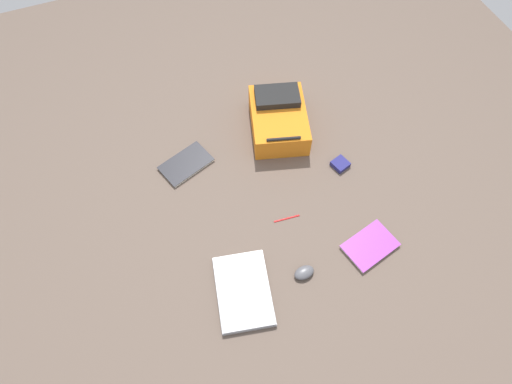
{
  "coord_description": "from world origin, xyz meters",
  "views": [
    {
      "loc": [
        -1.04,
        0.46,
        1.98
      ],
      "look_at": [
        0.03,
        0.04,
        0.02
      ],
      "focal_mm": 30.98,
      "sensor_mm": 36.0,
      "label": 1
    }
  ],
  "objects_px": {
    "backpack": "(278,118)",
    "laptop": "(243,291)",
    "book_blue": "(186,164)",
    "earbud_pouch": "(340,164)",
    "book_red": "(370,246)",
    "computer_mouse": "(304,273)",
    "pen_black": "(287,218)"
  },
  "relations": [
    {
      "from": "computer_mouse",
      "to": "earbud_pouch",
      "type": "relative_size",
      "value": 1.23
    },
    {
      "from": "book_blue",
      "to": "backpack",
      "type": "bearing_deg",
      "value": -84.28
    },
    {
      "from": "book_red",
      "to": "computer_mouse",
      "type": "bearing_deg",
      "value": 91.45
    },
    {
      "from": "backpack",
      "to": "pen_black",
      "type": "relative_size",
      "value": 3.56
    },
    {
      "from": "backpack",
      "to": "laptop",
      "type": "bearing_deg",
      "value": 147.72
    },
    {
      "from": "laptop",
      "to": "book_red",
      "type": "relative_size",
      "value": 1.43
    },
    {
      "from": "computer_mouse",
      "to": "book_red",
      "type": "bearing_deg",
      "value": -94.2
    },
    {
      "from": "pen_black",
      "to": "book_red",
      "type": "bearing_deg",
      "value": -132.52
    },
    {
      "from": "book_red",
      "to": "pen_black",
      "type": "relative_size",
      "value": 2.09
    },
    {
      "from": "laptop",
      "to": "earbud_pouch",
      "type": "distance_m",
      "value": 0.86
    },
    {
      "from": "book_red",
      "to": "book_blue",
      "type": "distance_m",
      "value": 1.04
    },
    {
      "from": "book_red",
      "to": "earbud_pouch",
      "type": "bearing_deg",
      "value": -9.75
    },
    {
      "from": "backpack",
      "to": "laptop",
      "type": "height_order",
      "value": "backpack"
    },
    {
      "from": "laptop",
      "to": "book_red",
      "type": "distance_m",
      "value": 0.65
    },
    {
      "from": "pen_black",
      "to": "earbud_pouch",
      "type": "xyz_separation_m",
      "value": [
        0.19,
        -0.39,
        0.01
      ]
    },
    {
      "from": "pen_black",
      "to": "earbud_pouch",
      "type": "relative_size",
      "value": 1.69
    },
    {
      "from": "computer_mouse",
      "to": "earbud_pouch",
      "type": "distance_m",
      "value": 0.65
    },
    {
      "from": "laptop",
      "to": "earbud_pouch",
      "type": "height_order",
      "value": "laptop"
    },
    {
      "from": "computer_mouse",
      "to": "backpack",
      "type": "bearing_deg",
      "value": -20.66
    },
    {
      "from": "computer_mouse",
      "to": "book_blue",
      "type": "bearing_deg",
      "value": 17.16
    },
    {
      "from": "backpack",
      "to": "book_blue",
      "type": "xyz_separation_m",
      "value": [
        -0.06,
        0.56,
        -0.07
      ]
    },
    {
      "from": "pen_black",
      "to": "earbud_pouch",
      "type": "height_order",
      "value": "earbud_pouch"
    },
    {
      "from": "book_blue",
      "to": "pen_black",
      "type": "distance_m",
      "value": 0.62
    },
    {
      "from": "backpack",
      "to": "book_blue",
      "type": "relative_size",
      "value": 1.56
    },
    {
      "from": "book_blue",
      "to": "computer_mouse",
      "type": "height_order",
      "value": "computer_mouse"
    },
    {
      "from": "backpack",
      "to": "earbud_pouch",
      "type": "xyz_separation_m",
      "value": [
        -0.36,
        -0.21,
        -0.06
      ]
    },
    {
      "from": "pen_black",
      "to": "book_blue",
      "type": "bearing_deg",
      "value": 37.03
    },
    {
      "from": "pen_black",
      "to": "computer_mouse",
      "type": "bearing_deg",
      "value": 172.02
    },
    {
      "from": "book_blue",
      "to": "laptop",
      "type": "bearing_deg",
      "value": -177.07
    },
    {
      "from": "earbud_pouch",
      "to": "backpack",
      "type": "bearing_deg",
      "value": 29.79
    },
    {
      "from": "backpack",
      "to": "book_red",
      "type": "height_order",
      "value": "backpack"
    },
    {
      "from": "book_blue",
      "to": "earbud_pouch",
      "type": "relative_size",
      "value": 3.86
    }
  ]
}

